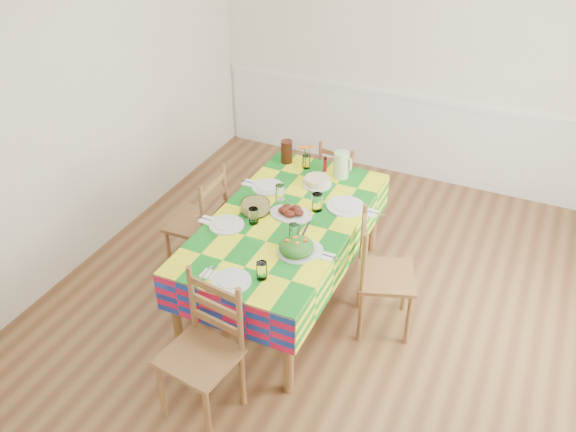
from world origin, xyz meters
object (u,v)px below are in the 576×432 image
Objects in this scene: chair_far at (340,182)px; chair_right at (380,276)px; chair_left at (201,224)px; dining_table at (285,228)px; meat_platter at (291,212)px; chair_near at (204,352)px; tea_pitcher at (287,152)px; green_pitcher at (341,165)px.

chair_right is at bearing 129.16° from chair_far.
chair_right is (1.58, -0.02, -0.00)m from chair_left.
dining_table is 2.00× the size of chair_right.
meat_platter is at bearing 98.19° from chair_far.
chair_left is at bearing 130.44° from chair_near.
tea_pitcher is 0.21× the size of chair_left.
dining_table is at bearing -107.62° from meat_platter.
dining_table is 1.98× the size of chair_left.
chair_left is (-0.94, -0.78, -0.39)m from green_pitcher.
green_pitcher and chair_left have the same top height.
chair_far is at bearing 98.20° from chair_near.
dining_table is at bearing 97.26° from chair_far.
green_pitcher is 0.53m from tea_pitcher.
green_pitcher is at bearing 78.70° from dining_table.
green_pitcher reaches higher than dining_table.
chair_near is 1.03× the size of chair_right.
chair_left is at bearing -140.33° from green_pitcher.
green_pitcher is (0.14, 0.73, 0.09)m from meat_platter.
chair_right reaches higher than meat_platter.
tea_pitcher reaches higher than meat_platter.
green_pitcher is 1.10m from chair_right.
chair_right is at bearing -1.11° from dining_table.
green_pitcher is at bearing 116.15° from chair_far.
chair_right is (1.16, -0.84, -0.39)m from tea_pitcher.
dining_table is 1.26m from chair_near.
dining_table is 0.83m from green_pitcher.
green_pitcher is at bearing 93.71° from chair_near.
tea_pitcher is at bearing 117.22° from meat_platter.
chair_left is at bearing -116.71° from tea_pitcher.
dining_table is 1.28m from chair_far.
chair_right is at bearing -35.79° from tea_pitcher.
green_pitcher is at bearing 127.29° from chair_left.
chair_far is at bearing 145.57° from chair_left.
chair_right is at bearing 87.00° from chair_left.
chair_near is (-0.15, -2.03, -0.38)m from green_pitcher.
chair_far is 0.86× the size of chair_left.
meat_platter is at bearing 64.79° from chair_right.
meat_platter is 0.34× the size of chair_near.
tea_pitcher is at bearing 108.36° from chair_near.
chair_near is at bearing -89.70° from dining_table.
chair_right is (0.63, -0.80, -0.40)m from green_pitcher.
tea_pitcher is 1.00m from chair_left.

